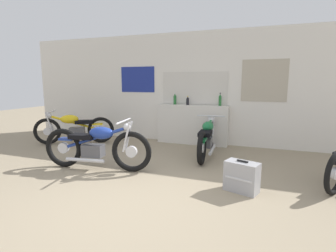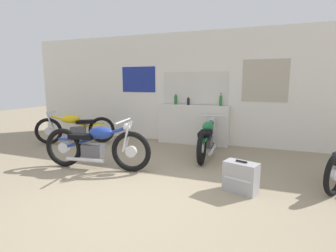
{
  "view_description": "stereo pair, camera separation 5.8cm",
  "coord_description": "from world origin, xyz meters",
  "px_view_note": "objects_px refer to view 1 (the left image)",
  "views": [
    {
      "loc": [
        1.65,
        -2.84,
        1.57
      ],
      "look_at": [
        -0.12,
        1.98,
        0.7
      ],
      "focal_mm": 28.0,
      "sensor_mm": 36.0,
      "label": 1
    },
    {
      "loc": [
        1.71,
        -2.82,
        1.57
      ],
      "look_at": [
        -0.12,
        1.98,
        0.7
      ],
      "focal_mm": 28.0,
      "sensor_mm": 36.0,
      "label": 2
    }
  ],
  "objects_px": {
    "motorcycle_blue": "(96,146)",
    "motorcycle_yellow": "(74,128)",
    "bottle_leftmost": "(175,99)",
    "bottle_center": "(220,100)",
    "bottle_left_center": "(188,101)",
    "hard_case_silver": "(242,177)",
    "motorcycle_green": "(207,137)"
  },
  "relations": [
    {
      "from": "bottle_leftmost",
      "to": "motorcycle_green",
      "type": "bearing_deg",
      "value": -42.16
    },
    {
      "from": "bottle_leftmost",
      "to": "bottle_center",
      "type": "relative_size",
      "value": 0.96
    },
    {
      "from": "hard_case_silver",
      "to": "bottle_leftmost",
      "type": "bearing_deg",
      "value": 125.88
    },
    {
      "from": "bottle_left_center",
      "to": "hard_case_silver",
      "type": "relative_size",
      "value": 0.43
    },
    {
      "from": "bottle_center",
      "to": "hard_case_silver",
      "type": "distance_m",
      "value": 2.92
    },
    {
      "from": "motorcycle_blue",
      "to": "bottle_center",
      "type": "bearing_deg",
      "value": 55.25
    },
    {
      "from": "motorcycle_blue",
      "to": "motorcycle_yellow",
      "type": "distance_m",
      "value": 2.3
    },
    {
      "from": "motorcycle_yellow",
      "to": "hard_case_silver",
      "type": "relative_size",
      "value": 3.4
    },
    {
      "from": "motorcycle_green",
      "to": "bottle_leftmost",
      "type": "bearing_deg",
      "value": 137.84
    },
    {
      "from": "bottle_center",
      "to": "bottle_left_center",
      "type": "bearing_deg",
      "value": -177.22
    },
    {
      "from": "motorcycle_blue",
      "to": "motorcycle_green",
      "type": "distance_m",
      "value": 2.32
    },
    {
      "from": "bottle_leftmost",
      "to": "motorcycle_yellow",
      "type": "height_order",
      "value": "bottle_leftmost"
    },
    {
      "from": "bottle_leftmost",
      "to": "motorcycle_yellow",
      "type": "distance_m",
      "value": 2.68
    },
    {
      "from": "bottle_left_center",
      "to": "hard_case_silver",
      "type": "distance_m",
      "value": 3.18
    },
    {
      "from": "motorcycle_blue",
      "to": "motorcycle_green",
      "type": "bearing_deg",
      "value": 43.62
    },
    {
      "from": "bottle_center",
      "to": "hard_case_silver",
      "type": "height_order",
      "value": "bottle_center"
    },
    {
      "from": "bottle_leftmost",
      "to": "motorcycle_green",
      "type": "height_order",
      "value": "bottle_leftmost"
    },
    {
      "from": "bottle_leftmost",
      "to": "bottle_center",
      "type": "height_order",
      "value": "bottle_center"
    },
    {
      "from": "motorcycle_green",
      "to": "motorcycle_yellow",
      "type": "bearing_deg",
      "value": -178.54
    },
    {
      "from": "bottle_left_center",
      "to": "bottle_leftmost",
      "type": "bearing_deg",
      "value": 174.47
    },
    {
      "from": "motorcycle_green",
      "to": "hard_case_silver",
      "type": "height_order",
      "value": "motorcycle_green"
    },
    {
      "from": "hard_case_silver",
      "to": "bottle_left_center",
      "type": "bearing_deg",
      "value": 120.95
    },
    {
      "from": "motorcycle_yellow",
      "to": "hard_case_silver",
      "type": "bearing_deg",
      "value": -20.65
    },
    {
      "from": "bottle_left_center",
      "to": "bottle_center",
      "type": "distance_m",
      "value": 0.81
    },
    {
      "from": "bottle_center",
      "to": "motorcycle_blue",
      "type": "relative_size",
      "value": 0.15
    },
    {
      "from": "bottle_leftmost",
      "to": "bottle_left_center",
      "type": "relative_size",
      "value": 1.34
    },
    {
      "from": "bottle_leftmost",
      "to": "bottle_center",
      "type": "bearing_deg",
      "value": 0.26
    },
    {
      "from": "bottle_leftmost",
      "to": "bottle_left_center",
      "type": "bearing_deg",
      "value": -5.53
    },
    {
      "from": "bottle_center",
      "to": "motorcycle_yellow",
      "type": "distance_m",
      "value": 3.74
    },
    {
      "from": "motorcycle_yellow",
      "to": "motorcycle_blue",
      "type": "bearing_deg",
      "value": -40.97
    },
    {
      "from": "bottle_leftmost",
      "to": "bottle_center",
      "type": "xyz_separation_m",
      "value": [
        1.15,
        0.01,
        0.01
      ]
    },
    {
      "from": "bottle_center",
      "to": "hard_case_silver",
      "type": "xyz_separation_m",
      "value": [
        0.77,
        -2.66,
        -0.91
      ]
    }
  ]
}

